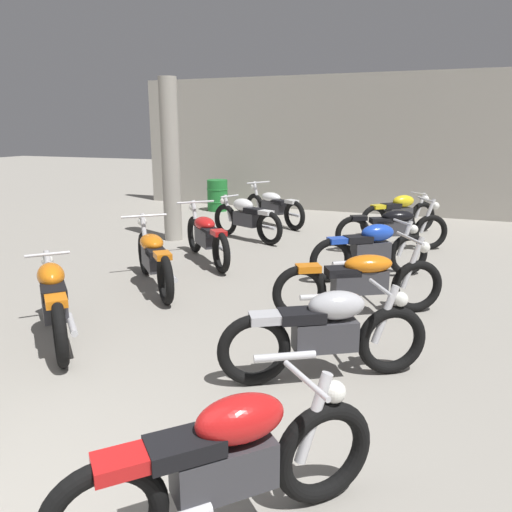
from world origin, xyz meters
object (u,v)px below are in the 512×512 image
(motorcycle_right_row_0, at_px, (226,463))
(oil_drum, at_px, (217,195))
(motorcycle_left_row_5, at_px, (273,206))
(support_pillar, at_px, (171,161))
(motorcycle_left_row_1, at_px, (54,300))
(motorcycle_left_row_4, at_px, (246,218))
(motorcycle_left_row_2, at_px, (154,257))
(motorcycle_right_row_2, at_px, (361,280))
(motorcycle_left_row_3, at_px, (206,236))
(motorcycle_right_row_3, at_px, (371,250))
(motorcycle_right_row_1, at_px, (326,332))
(motorcycle_right_row_4, at_px, (393,227))
(motorcycle_right_row_5, at_px, (399,213))

(motorcycle_right_row_0, height_order, oil_drum, motorcycle_right_row_0)
(motorcycle_left_row_5, bearing_deg, oil_drum, 146.31)
(support_pillar, bearing_deg, motorcycle_left_row_1, -73.60)
(motorcycle_left_row_5, distance_m, oil_drum, 2.59)
(motorcycle_left_row_4, bearing_deg, support_pillar, -159.80)
(support_pillar, relative_size, motorcycle_left_row_2, 1.95)
(motorcycle_left_row_5, relative_size, motorcycle_right_row_2, 0.99)
(motorcycle_left_row_1, distance_m, motorcycle_right_row_0, 3.36)
(motorcycle_left_row_2, relative_size, motorcycle_left_row_3, 1.01)
(motorcycle_left_row_2, distance_m, motorcycle_left_row_4, 3.43)
(motorcycle_left_row_1, relative_size, motorcycle_right_row_3, 0.92)
(motorcycle_left_row_3, bearing_deg, motorcycle_left_row_4, 91.03)
(motorcycle_left_row_3, relative_size, motorcycle_left_row_4, 0.88)
(oil_drum, bearing_deg, motorcycle_right_row_1, -58.45)
(motorcycle_left_row_1, distance_m, oil_drum, 8.87)
(motorcycle_left_row_4, height_order, motorcycle_right_row_2, motorcycle_right_row_2)
(motorcycle_left_row_4, distance_m, motorcycle_right_row_1, 5.99)
(motorcycle_right_row_0, distance_m, oil_drum, 11.54)
(motorcycle_right_row_4, distance_m, motorcycle_right_row_5, 1.58)
(motorcycle_left_row_3, xyz_separation_m, motorcycle_right_row_5, (2.81, 3.58, 0.01))
(motorcycle_left_row_3, distance_m, oil_drum, 5.48)
(motorcycle_right_row_3, bearing_deg, motorcycle_right_row_0, -89.35)
(support_pillar, height_order, motorcycle_right_row_4, support_pillar)
(motorcycle_left_row_1, distance_m, motorcycle_left_row_5, 7.15)
(motorcycle_left_row_1, bearing_deg, motorcycle_right_row_2, 33.98)
(motorcycle_left_row_1, height_order, oil_drum, motorcycle_left_row_1)
(motorcycle_left_row_2, bearing_deg, motorcycle_right_row_1, -30.93)
(motorcycle_right_row_3, relative_size, motorcycle_right_row_4, 0.83)
(support_pillar, xyz_separation_m, motorcycle_left_row_4, (1.41, 0.52, -1.14))
(motorcycle_right_row_0, xyz_separation_m, oil_drum, (-5.07, 10.37, -0.03))
(motorcycle_left_row_1, relative_size, motorcycle_right_row_2, 0.78)
(support_pillar, bearing_deg, motorcycle_right_row_4, 8.87)
(motorcycle_right_row_3, bearing_deg, motorcycle_left_row_4, 146.93)
(oil_drum, bearing_deg, motorcycle_left_row_5, -33.69)
(support_pillar, height_order, motorcycle_right_row_3, support_pillar)
(motorcycle_right_row_1, bearing_deg, motorcycle_left_row_1, -175.58)
(motorcycle_left_row_1, bearing_deg, motorcycle_left_row_2, 91.16)
(motorcycle_right_row_2, xyz_separation_m, motorcycle_right_row_5, (-0.11, 5.19, 0.01))
(motorcycle_left_row_4, height_order, oil_drum, motorcycle_left_row_4)
(motorcycle_left_row_5, xyz_separation_m, motorcycle_right_row_3, (2.85, -3.56, 0.01))
(motorcycle_left_row_1, distance_m, motorcycle_left_row_4, 5.43)
(motorcycle_left_row_2, distance_m, motorcycle_right_row_0, 4.76)
(support_pillar, distance_m, motorcycle_left_row_1, 5.25)
(motorcycle_right_row_1, height_order, motorcycle_right_row_4, motorcycle_right_row_4)
(motorcycle_left_row_2, relative_size, motorcycle_right_row_5, 1.11)
(motorcycle_right_row_2, height_order, motorcycle_right_row_4, same)
(motorcycle_left_row_3, bearing_deg, motorcycle_right_row_2, -28.86)
(support_pillar, height_order, motorcycle_left_row_1, support_pillar)
(support_pillar, relative_size, oil_drum, 3.76)
(support_pillar, bearing_deg, motorcycle_left_row_4, 20.20)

